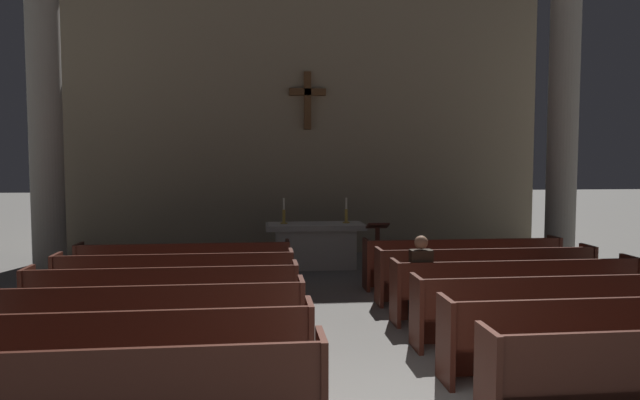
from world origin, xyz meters
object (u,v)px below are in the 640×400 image
object	(u,v)px
pew_right_row_4	(516,289)
candlestick_left	(284,216)
pew_left_row_2	(128,352)
pew_left_row_5	(176,281)
candlestick_right	(346,215)
pew_left_row_1	(96,399)
pew_left_row_4	(165,298)
pew_right_row_6	(462,263)
column_left_second	(46,128)
pew_left_row_6	(185,268)
lectern	(377,251)
pew_left_row_3	(149,321)
pew_right_row_2	(608,335)
column_right_second	(563,131)
pew_right_row_3	(555,309)
pew_right_row_5	(486,274)
lone_worshipper	(419,277)
altar	(315,244)

from	to	relation	value
pew_right_row_4	candlestick_left	size ratio (longest dim) A/B	6.60
pew_left_row_2	pew_left_row_5	xyz separation A→B (m)	(0.00, 3.42, 0.00)
candlestick_right	pew_left_row_1	bearing A→B (deg)	-112.42
pew_left_row_4	pew_left_row_5	size ratio (longest dim) A/B	1.00
pew_left_row_4	pew_right_row_6	distance (m)	5.64
pew_left_row_5	pew_right_row_6	xyz separation A→B (m)	(5.16, 1.14, 0.00)
column_left_second	candlestick_right	bearing A→B (deg)	3.04
pew_left_row_6	lectern	world-z (taller)	lectern
pew_left_row_3	pew_left_row_1	bearing A→B (deg)	-90.00
candlestick_right	pew_left_row_5	bearing A→B (deg)	-134.04
pew_left_row_2	pew_right_row_2	world-z (taller)	same
pew_left_row_1	pew_left_row_4	xyz separation A→B (m)	(0.00, 3.42, 0.00)
pew_left_row_2	pew_left_row_5	distance (m)	3.42
pew_right_row_4	pew_right_row_6	distance (m)	2.28
pew_right_row_4	column_right_second	size ratio (longest dim) A/B	0.60
pew_right_row_3	pew_right_row_6	distance (m)	3.42
pew_right_row_5	pew_left_row_1	bearing A→B (deg)	-138.55
pew_right_row_6	candlestick_left	xyz separation A→B (m)	(-3.28, 2.25, 0.71)
pew_right_row_5	column_left_second	size ratio (longest dim) A/B	0.60
pew_left_row_2	pew_right_row_3	world-z (taller)	same
pew_left_row_1	pew_left_row_2	size ratio (longest dim) A/B	1.00
pew_left_row_2	pew_right_row_5	world-z (taller)	same
pew_right_row_3	candlestick_left	world-z (taller)	candlestick_left
pew_left_row_5	column_left_second	world-z (taller)	column_left_second
candlestick_right	pew_right_row_4	bearing A→B (deg)	-67.46
pew_left_row_1	pew_left_row_6	size ratio (longest dim) A/B	1.00
pew_left_row_2	pew_left_row_3	distance (m)	1.14
pew_left_row_4	pew_right_row_4	size ratio (longest dim) A/B	1.00
pew_left_row_2	column_left_second	size ratio (longest dim) A/B	0.60
pew_left_row_6	lectern	size ratio (longest dim) A/B	3.25
lone_worshipper	pew_left_row_4	bearing A→B (deg)	-179.40
pew_left_row_5	pew_left_row_2	bearing A→B (deg)	-90.00
pew_left_row_6	pew_right_row_6	size ratio (longest dim) A/B	1.00
pew_left_row_6	lectern	bearing A→B (deg)	15.71
pew_right_row_4	pew_right_row_5	distance (m)	1.14
pew_left_row_2	pew_left_row_4	xyz separation A→B (m)	(0.00, 2.28, 0.00)
pew_left_row_3	pew_left_row_6	distance (m)	3.42
pew_left_row_4	pew_right_row_2	bearing A→B (deg)	-23.83
pew_right_row_5	lone_worshipper	distance (m)	1.86
candlestick_right	candlestick_left	bearing A→B (deg)	180.00
column_left_second	column_right_second	world-z (taller)	same
pew_right_row_5	candlestick_right	size ratio (longest dim) A/B	6.60
pew_left_row_3	candlestick_right	bearing A→B (deg)	59.96
pew_left_row_5	candlestick_right	bearing A→B (deg)	45.96
pew_right_row_2	lone_worshipper	bearing A→B (deg)	122.55
pew_right_row_6	altar	xyz separation A→B (m)	(-2.58, 2.25, 0.06)
pew_left_row_3	lone_worshipper	distance (m)	3.87
column_right_second	lone_worshipper	distance (m)	6.56
pew_right_row_5	column_right_second	size ratio (longest dim) A/B	0.60
candlestick_right	lectern	size ratio (longest dim) A/B	0.49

